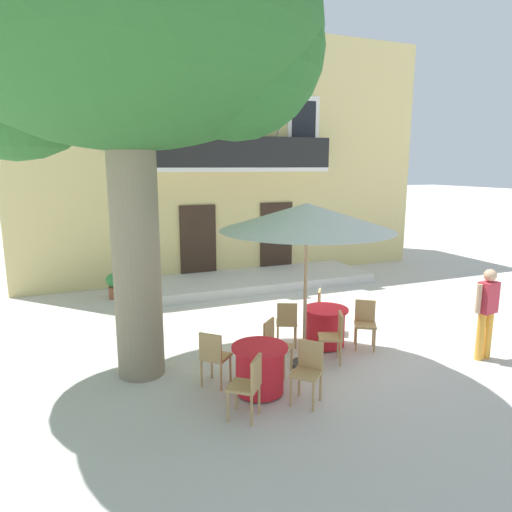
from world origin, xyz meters
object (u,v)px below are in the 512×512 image
at_px(cafe_chair_middle_2, 308,368).
at_px(ground_planter_left, 115,284).
at_px(cafe_chair_near_tree_1, 287,321).
at_px(cafe_chair_near_tree_2, 334,334).
at_px(plane_tree, 118,38).
at_px(cafe_table_middle, 260,369).
at_px(cafe_chair_near_tree_3, 365,321).
at_px(cafe_chair_middle_0, 214,355).
at_px(cafe_chair_middle_3, 274,343).
at_px(pedestrian_near_entrance, 487,309).
at_px(cafe_chair_near_tree_0, 324,308).
at_px(cafe_chair_middle_1, 249,383).
at_px(cafe_table_near_tree, 325,327).
at_px(cafe_umbrella, 307,218).

height_order(cafe_chair_middle_2, ground_planter_left, cafe_chair_middle_2).
relative_size(cafe_chair_near_tree_1, cafe_chair_near_tree_2, 1.00).
relative_size(plane_tree, cafe_chair_near_tree_1, 7.96).
bearing_deg(cafe_table_middle, cafe_chair_near_tree_3, 19.63).
bearing_deg(cafe_chair_middle_0, cafe_chair_middle_3, 4.61).
height_order(cafe_chair_middle_0, pedestrian_near_entrance, pedestrian_near_entrance).
relative_size(cafe_chair_near_tree_3, cafe_chair_middle_0, 1.00).
xyz_separation_m(cafe_chair_near_tree_2, cafe_chair_middle_2, (-1.10, -1.04, 0.00)).
xyz_separation_m(cafe_chair_near_tree_0, ground_planter_left, (-3.79, 4.30, -0.14)).
bearing_deg(cafe_chair_near_tree_0, cafe_chair_middle_1, -136.67).
bearing_deg(plane_tree, cafe_chair_middle_1, -59.00).
distance_m(plane_tree, cafe_chair_near_tree_2, 5.88).
bearing_deg(cafe_chair_near_tree_1, cafe_chair_near_tree_2, -63.61).
distance_m(plane_tree, cafe_chair_near_tree_1, 5.55).
relative_size(cafe_chair_near_tree_0, cafe_table_middle, 1.05).
bearing_deg(cafe_chair_near_tree_1, cafe_table_near_tree, -18.26).
bearing_deg(cafe_chair_middle_0, ground_planter_left, 99.33).
distance_m(cafe_chair_near_tree_2, pedestrian_near_entrance, 2.76).
height_order(cafe_chair_near_tree_2, cafe_umbrella, cafe_umbrella).
bearing_deg(plane_tree, cafe_chair_middle_2, -41.21).
relative_size(cafe_chair_middle_0, cafe_umbrella, 0.31).
bearing_deg(cafe_table_middle, cafe_table_near_tree, 33.23).
bearing_deg(cafe_chair_near_tree_1, plane_tree, -179.17).
xyz_separation_m(cafe_chair_near_tree_1, cafe_chair_middle_1, (-1.61, -2.11, 0.00)).
height_order(cafe_table_near_tree, cafe_chair_near_tree_0, cafe_chair_near_tree_0).
bearing_deg(pedestrian_near_entrance, ground_planter_left, 131.22).
height_order(cafe_table_middle, cafe_chair_middle_2, cafe_chair_middle_2).
bearing_deg(ground_planter_left, cafe_table_middle, -76.16).
bearing_deg(cafe_chair_middle_3, cafe_table_middle, -132.01).
distance_m(cafe_chair_near_tree_0, cafe_table_middle, 2.96).
relative_size(cafe_table_near_tree, cafe_chair_near_tree_3, 0.95).
bearing_deg(cafe_chair_near_tree_1, cafe_chair_middle_3, -126.50).
bearing_deg(plane_tree, ground_planter_left, 88.39).
bearing_deg(pedestrian_near_entrance, cafe_umbrella, 163.26).
bearing_deg(cafe_chair_middle_3, cafe_umbrella, 1.93).
bearing_deg(cafe_chair_near_tree_0, plane_tree, -173.22).
xyz_separation_m(cafe_chair_middle_2, ground_planter_left, (-2.09, 6.71, -0.14)).
height_order(cafe_table_near_tree, cafe_umbrella, cafe_umbrella).
distance_m(cafe_chair_near_tree_2, cafe_chair_middle_0, 2.25).
bearing_deg(cafe_table_near_tree, cafe_umbrella, -140.94).
xyz_separation_m(cafe_table_near_tree, cafe_umbrella, (-0.82, -0.67, 2.22)).
distance_m(cafe_chair_near_tree_3, cafe_chair_middle_0, 3.20).
distance_m(cafe_table_near_tree, cafe_chair_near_tree_3, 0.77).
relative_size(cafe_table_near_tree, cafe_chair_near_tree_2, 0.95).
distance_m(plane_tree, cafe_table_middle, 5.37).
bearing_deg(cafe_chair_middle_1, cafe_chair_near_tree_1, 52.62).
relative_size(cafe_chair_near_tree_1, cafe_chair_middle_1, 1.00).
xyz_separation_m(cafe_umbrella, pedestrian_near_entrance, (3.15, -0.95, -1.67)).
height_order(cafe_chair_near_tree_1, cafe_chair_middle_3, same).
relative_size(cafe_chair_middle_1, cafe_umbrella, 0.31).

